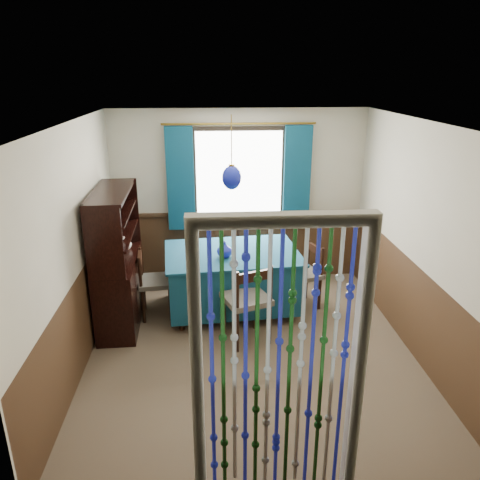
{
  "coord_description": "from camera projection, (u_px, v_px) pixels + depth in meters",
  "views": [
    {
      "loc": [
        -0.44,
        -4.54,
        2.96
      ],
      "look_at": [
        -0.08,
        0.63,
        1.09
      ],
      "focal_mm": 35.0,
      "sensor_mm": 36.0,
      "label": 1
    }
  ],
  "objects": [
    {
      "name": "floor",
      "position": [
        251.0,
        349.0,
        5.3
      ],
      "size": [
        4.0,
        4.0,
        0.0
      ],
      "primitive_type": "plane",
      "color": "brown",
      "rests_on": "ground"
    },
    {
      "name": "ceiling",
      "position": [
        253.0,
        123.0,
        4.45
      ],
      "size": [
        4.0,
        4.0,
        0.0
      ],
      "primitive_type": "plane",
      "rotation": [
        3.14,
        0.0,
        0.0
      ],
      "color": "silver",
      "rests_on": "ground"
    },
    {
      "name": "wall_back",
      "position": [
        239.0,
        197.0,
        6.75
      ],
      "size": [
        3.6,
        0.0,
        3.6
      ],
      "primitive_type": "plane",
      "rotation": [
        1.57,
        0.0,
        0.0
      ],
      "color": "beige",
      "rests_on": "ground"
    },
    {
      "name": "wall_front",
      "position": [
        280.0,
        355.0,
        3.0
      ],
      "size": [
        3.6,
        0.0,
        3.6
      ],
      "primitive_type": "plane",
      "rotation": [
        -1.57,
        0.0,
        0.0
      ],
      "color": "beige",
      "rests_on": "ground"
    },
    {
      "name": "wall_left",
      "position": [
        76.0,
        250.0,
        4.75
      ],
      "size": [
        0.0,
        4.0,
        4.0
      ],
      "primitive_type": "plane",
      "rotation": [
        1.57,
        0.0,
        1.57
      ],
      "color": "beige",
      "rests_on": "ground"
    },
    {
      "name": "wall_right",
      "position": [
        419.0,
        242.0,
        4.99
      ],
      "size": [
        0.0,
        4.0,
        4.0
      ],
      "primitive_type": "plane",
      "rotation": [
        1.57,
        0.0,
        -1.57
      ],
      "color": "beige",
      "rests_on": "ground"
    },
    {
      "name": "wainscot_back",
      "position": [
        239.0,
        246.0,
        6.99
      ],
      "size": [
        3.6,
        0.0,
        3.6
      ],
      "primitive_type": "plane",
      "rotation": [
        1.57,
        0.0,
        0.0
      ],
      "color": "#432B19",
      "rests_on": "ground"
    },
    {
      "name": "wainscot_front",
      "position": [
        277.0,
        446.0,
        3.26
      ],
      "size": [
        3.6,
        0.0,
        3.6
      ],
      "primitive_type": "plane",
      "rotation": [
        -1.57,
        0.0,
        0.0
      ],
      "color": "#432B19",
      "rests_on": "ground"
    },
    {
      "name": "wainscot_left",
      "position": [
        85.0,
        315.0,
        5.01
      ],
      "size": [
        0.0,
        4.0,
        4.0
      ],
      "primitive_type": "plane",
      "rotation": [
        1.57,
        0.0,
        1.57
      ],
      "color": "#432B19",
      "rests_on": "ground"
    },
    {
      "name": "wainscot_right",
      "position": [
        409.0,
        304.0,
        5.24
      ],
      "size": [
        0.0,
        4.0,
        4.0
      ],
      "primitive_type": "plane",
      "rotation": [
        1.57,
        0.0,
        -1.57
      ],
      "color": "#432B19",
      "rests_on": "ground"
    },
    {
      "name": "window",
      "position": [
        239.0,
        178.0,
        6.6
      ],
      "size": [
        1.32,
        0.12,
        1.42
      ],
      "primitive_type": "cube",
      "color": "black",
      "rests_on": "wall_back"
    },
    {
      "name": "doorway",
      "position": [
        278.0,
        375.0,
        3.12
      ],
      "size": [
        1.16,
        0.12,
        2.18
      ],
      "primitive_type": null,
      "color": "silver",
      "rests_on": "ground"
    },
    {
      "name": "dining_table",
      "position": [
        232.0,
        277.0,
        6.03
      ],
      "size": [
        1.77,
        1.3,
        0.81
      ],
      "rotation": [
        0.0,
        0.0,
        0.09
      ],
      "color": "navy",
      "rests_on": "floor"
    },
    {
      "name": "chair_near",
      "position": [
        248.0,
        301.0,
        5.29
      ],
      "size": [
        0.61,
        0.6,
        0.98
      ],
      "rotation": [
        0.0,
        0.0,
        0.35
      ],
      "color": "black",
      "rests_on": "floor"
    },
    {
      "name": "chair_far",
      "position": [
        228.0,
        254.0,
        6.65
      ],
      "size": [
        0.56,
        0.54,
        0.97
      ],
      "rotation": [
        0.0,
        0.0,
        3.34
      ],
      "color": "black",
      "rests_on": "floor"
    },
    {
      "name": "chair_left",
      "position": [
        153.0,
        282.0,
        5.89
      ],
      "size": [
        0.46,
        0.47,
        0.88
      ],
      "rotation": [
        0.0,
        0.0,
        -1.47
      ],
      "color": "black",
      "rests_on": "floor"
    },
    {
      "name": "chair_right",
      "position": [
        305.0,
        274.0,
        6.14
      ],
      "size": [
        0.52,
        0.53,
        0.86
      ],
      "rotation": [
        0.0,
        0.0,
        1.89
      ],
      "color": "black",
      "rests_on": "floor"
    },
    {
      "name": "sideboard",
      "position": [
        119.0,
        278.0,
        5.72
      ],
      "size": [
        0.49,
        1.3,
        1.68
      ],
      "rotation": [
        0.0,
        0.0,
        0.03
      ],
      "color": "black",
      "rests_on": "floor"
    },
    {
      "name": "pendant_lamp",
      "position": [
        232.0,
        177.0,
        5.59
      ],
      "size": [
        0.24,
        0.24,
        0.88
      ],
      "color": "olive",
      "rests_on": "ceiling"
    },
    {
      "name": "vase_table",
      "position": [
        225.0,
        250.0,
        5.73
      ],
      "size": [
        0.18,
        0.18,
        0.18
      ],
      "primitive_type": "imported",
      "rotation": [
        0.0,
        0.0,
        -0.02
      ],
      "color": "navy",
      "rests_on": "dining_table"
    },
    {
      "name": "bowl_shelf",
      "position": [
        115.0,
        240.0,
        5.24
      ],
      "size": [
        0.28,
        0.28,
        0.06
      ],
      "primitive_type": "imported",
      "rotation": [
        0.0,
        0.0,
        -0.28
      ],
      "color": "beige",
      "rests_on": "sideboard"
    },
    {
      "name": "vase_sideboard",
      "position": [
        125.0,
        243.0,
        5.9
      ],
      "size": [
        0.21,
        0.21,
        0.17
      ],
      "primitive_type": "imported",
      "rotation": [
        0.0,
        0.0,
        0.32
      ],
      "color": "beige",
      "rests_on": "sideboard"
    }
  ]
}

